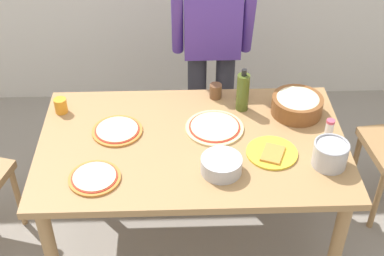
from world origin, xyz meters
name	(u,v)px	position (x,y,z in m)	size (l,w,h in m)	color
ground	(192,238)	(0.00, 0.00, 0.00)	(8.00, 8.00, 0.00)	gray
dining_table	(192,155)	(0.00, 0.00, 0.67)	(1.60, 0.96, 0.76)	#A37A4C
person_cook	(212,40)	(0.15, 0.76, 0.94)	(0.49, 0.25, 1.62)	#2D2D38
pizza_raw_on_board	(215,127)	(0.12, 0.10, 0.77)	(0.31, 0.31, 0.02)	beige
pizza_cooked_on_tray	(117,130)	(-0.40, 0.09, 0.77)	(0.27, 0.27, 0.02)	#C67A33
pizza_second_cooked	(95,178)	(-0.48, -0.27, 0.77)	(0.25, 0.25, 0.02)	#C67A33
plate_with_slice	(272,153)	(0.40, -0.11, 0.77)	(0.26, 0.26, 0.02)	gold
popcorn_bowl	(297,104)	(0.58, 0.23, 0.82)	(0.28, 0.28, 0.11)	brown
mixing_bowl_steel	(221,165)	(0.13, -0.23, 0.80)	(0.20, 0.20, 0.08)	#B7B7BC
olive_oil_bottle	(243,92)	(0.29, 0.28, 0.87)	(0.07, 0.07, 0.26)	#47561E
steel_pot	(330,154)	(0.66, -0.20, 0.83)	(0.17, 0.17, 0.13)	#B7B7BC
cup_orange	(61,106)	(-0.72, 0.29, 0.80)	(0.07, 0.07, 0.09)	orange
cup_small_brown	(216,91)	(0.15, 0.40, 0.80)	(0.07, 0.07, 0.09)	brown
salt_shaker	(329,128)	(0.71, 0.02, 0.81)	(0.04, 0.04, 0.11)	white
avocado	(242,93)	(0.30, 0.38, 0.80)	(0.06, 0.06, 0.07)	#2D4219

